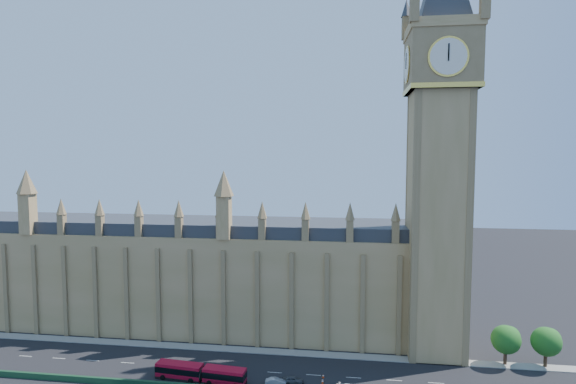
# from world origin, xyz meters

# --- Properties ---
(ground) EXTENTS (400.00, 400.00, 0.00)m
(ground) POSITION_xyz_m (0.00, 0.00, 0.00)
(ground) COLOR black
(ground) RESTS_ON ground
(palace_westminster) EXTENTS (120.00, 20.00, 28.00)m
(palace_westminster) POSITION_xyz_m (-25.00, 22.00, 13.86)
(palace_westminster) COLOR olive
(palace_westminster) RESTS_ON ground
(elizabeth_tower) EXTENTS (20.59, 20.59, 105.00)m
(elizabeth_tower) POSITION_xyz_m (38.00, 13.99, 54.56)
(elizabeth_tower) COLOR olive
(elizabeth_tower) RESTS_ON ground
(kerb_north) EXTENTS (160.00, 3.00, 0.16)m
(kerb_north) POSITION_xyz_m (0.00, 9.50, 0.08)
(kerb_north) COLOR gray
(kerb_north) RESTS_ON ground
(tree_east_near) EXTENTS (6.00, 6.00, 8.50)m
(tree_east_near) POSITION_xyz_m (52.22, 10.08, 5.64)
(tree_east_near) COLOR #382619
(tree_east_near) RESTS_ON ground
(tree_east_far) EXTENTS (6.00, 6.00, 8.50)m
(tree_east_far) POSITION_xyz_m (60.22, 10.08, 5.64)
(tree_east_far) COLOR #382619
(tree_east_far) RESTS_ON ground
(red_bus) EXTENTS (18.59, 4.45, 3.13)m
(red_bus) POSITION_xyz_m (-9.91, -5.42, 1.65)
(red_bus) COLOR #AA0B25
(red_bus) RESTS_ON ground
(car_grey) EXTENTS (4.06, 1.79, 1.36)m
(car_grey) POSITION_xyz_m (8.24, -3.78, 0.68)
(car_grey) COLOR #46494F
(car_grey) RESTS_ON ground
(car_silver) EXTENTS (4.12, 1.84, 1.31)m
(car_silver) POSITION_xyz_m (5.01, -4.88, 0.66)
(car_silver) COLOR #9C9FA3
(car_silver) RESTS_ON ground
(cone_a) EXTENTS (0.48, 0.48, 0.70)m
(cone_a) POSITION_xyz_m (14.00, -0.92, 0.35)
(cone_a) COLOR black
(cone_a) RESTS_ON ground
(cone_b) EXTENTS (0.50, 0.50, 0.64)m
(cone_b) POSITION_xyz_m (14.00, -3.16, 0.32)
(cone_b) COLOR black
(cone_b) RESTS_ON ground
(cone_d) EXTENTS (0.41, 0.41, 0.64)m
(cone_d) POSITION_xyz_m (14.00, -2.65, 0.32)
(cone_d) COLOR black
(cone_d) RESTS_ON ground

